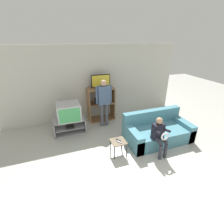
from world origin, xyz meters
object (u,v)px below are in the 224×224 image
Objects in this scene: couch at (157,131)px; snack_table at (118,143)px; television_main at (69,112)px; remote_control_black at (118,140)px; person_seated_child at (159,134)px; media_shelf at (101,104)px; tv_stand at (70,126)px; remote_control_white at (119,142)px; person_standing_adult at (104,99)px; television_flat at (101,82)px.

snack_table is at bearing -169.04° from couch.
television_main is 1.84m from remote_control_black.
couch is 0.74m from person_seated_child.
person_seated_child is (0.98, -0.31, 0.25)m from snack_table.
media_shelf reaches higher than person_seated_child.
media_shelf reaches higher than tv_stand.
media_shelf is at bearing 109.53° from person_seated_child.
remote_control_white is (-0.14, -2.12, -0.20)m from media_shelf.
television_main is at bearing 98.72° from remote_control_white.
remote_control_black is at bearing 160.17° from person_seated_child.
remote_control_black is at bearing 67.94° from snack_table.
television_main is 1.90m from remote_control_white.
television_main is 0.43× the size of person_standing_adult.
snack_table is 0.39× the size of person_seated_child.
person_seated_child is (-0.35, -0.57, 0.32)m from couch.
remote_control_white is at bearing -167.15° from couch.
person_standing_adult is 2.11m from person_seated_child.
television_main is 4.77× the size of remote_control_white.
television_main is at bearing -154.52° from media_shelf.
person_seated_child reaches higher than remote_control_black.
remote_control_black is 0.09m from remote_control_white.
tv_stand is 0.52× the size of couch.
couch is at bearing -57.67° from television_flat.
media_shelf reaches higher than remote_control_white.
tv_stand is 2.76m from person_seated_child.
couch reaches higher than snack_table.
tv_stand is at bearing 100.32° from remote_control_black.
television_main is (0.02, -0.00, 0.50)m from tv_stand.
snack_table is (1.06, -1.51, 0.11)m from tv_stand.
person_standing_adult reaches higher than tv_stand.
tv_stand is at bearing 169.24° from television_main.
tv_stand is 1.83m from remote_control_black.
tv_stand reaches higher than remote_control_white.
remote_control_white is 0.09× the size of person_standing_adult.
person_seated_child is (0.98, -0.26, 0.18)m from remote_control_white.
person_standing_adult is at bearing 132.97° from couch.
media_shelf is 1.79× the size of television_flat.
media_shelf is at bearing 123.31° from couch.
remote_control_black and remote_control_white have the same top height.
television_flat is (0.03, 0.02, 0.80)m from media_shelf.
person_standing_adult is (0.11, 1.57, 0.63)m from snack_table.
media_shelf is 0.62m from person_standing_adult.
television_flat is (1.23, 0.58, 1.18)m from tv_stand.
snack_table is 2.76× the size of remote_control_white.
remote_control_white is at bearing 165.02° from person_seated_child.
television_flat is 1.67× the size of snack_table.
tv_stand is 2.70m from couch.
media_shelf reaches higher than television_main.
person_seated_child reaches higher than snack_table.
remote_control_black is at bearing -53.91° from tv_stand.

